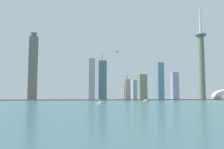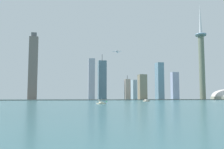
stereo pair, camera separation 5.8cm
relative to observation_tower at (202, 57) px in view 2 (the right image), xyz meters
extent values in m
cube|color=#4F5B55|center=(-278.32, -8.53, -133.69)|extent=(844.76, 60.42, 2.00)
cylinder|color=slate|center=(0.00, 0.00, -31.82)|extent=(17.60, 17.60, 205.74)
ellipsoid|color=#7B99B1|center=(0.00, 0.00, 71.05)|extent=(35.26, 35.26, 10.16)
torus|color=slate|center=(0.00, 0.00, 67.50)|extent=(32.00, 32.00, 2.03)
cone|color=silver|center=(0.00, 0.00, 126.60)|extent=(8.80, 8.80, 100.94)
cube|color=#B1A296|center=(-231.34, 37.40, -102.96)|extent=(15.98, 14.90, 63.46)
cylinder|color=#4C4C51|center=(-231.34, 37.40, -65.48)|extent=(1.60, 1.60, 11.49)
cube|color=slate|center=(-302.87, 80.22, -72.67)|extent=(25.35, 26.77, 124.04)
cylinder|color=#4C4C51|center=(-302.87, 80.22, 0.14)|extent=(1.60, 1.60, 21.58)
cube|color=#A1A4B5|center=(-339.99, 52.99, -71.84)|extent=(19.01, 18.92, 125.70)
cube|color=#9FA6C3|center=(-60.86, 64.72, -89.25)|extent=(22.79, 17.70, 90.89)
cube|color=#A0B5C1|center=(-193.77, 90.14, -102.23)|extent=(13.74, 23.15, 64.92)
cube|color=gray|center=(-196.42, -2.05, -97.39)|extent=(22.57, 22.65, 74.59)
cube|color=slate|center=(-507.58, 22.20, -45.55)|extent=(23.93, 12.57, 178.27)
cube|color=#635E5F|center=(-507.58, 22.20, 49.52)|extent=(14.36, 7.54, 11.87)
cube|color=#64899D|center=(-130.76, 26.33, -77.08)|extent=(19.62, 27.62, 115.22)
cube|color=beige|center=(-269.77, -240.25, -133.60)|extent=(16.60, 14.75, 2.19)
cube|color=silver|center=(-269.77, -240.25, -131.52)|extent=(8.17, 7.58, 1.96)
cube|color=beige|center=(-380.78, -391.20, -134.01)|extent=(11.87, 10.96, 1.36)
cube|color=silver|center=(-380.78, -391.20, -132.56)|extent=(5.96, 5.71, 1.53)
cylinder|color=silver|center=(-380.78, -391.20, -129.38)|extent=(0.24, 0.24, 4.82)
cube|color=beige|center=(-347.68, -154.69, -134.04)|extent=(9.41, 16.90, 1.29)
cube|color=#94A7A1|center=(-347.68, -154.69, -132.63)|extent=(5.33, 7.81, 1.53)
cylinder|color=silver|center=(-347.68, -154.69, -129.83)|extent=(0.24, 0.24, 4.06)
cone|color=green|center=(-351.30, -264.89, -133.62)|extent=(1.76, 1.76, 2.13)
cylinder|color=silver|center=(-265.98, 27.66, 10.74)|extent=(13.73, 25.81, 3.15)
sphere|color=silver|center=(-271.41, 15.39, 10.74)|extent=(3.15, 3.15, 3.15)
cube|color=silver|center=(-265.98, 27.66, 12.16)|extent=(27.81, 14.94, 0.50)
cube|color=silver|center=(-261.43, 37.97, 11.21)|extent=(10.24, 6.38, 0.40)
cube|color=#2D333D|center=(-261.43, 37.97, 14.81)|extent=(1.48, 2.51, 5.00)
camera|label=1|loc=(-426.83, -679.35, -126.63)|focal=38.90mm
camera|label=2|loc=(-426.78, -679.36, -126.63)|focal=38.90mm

